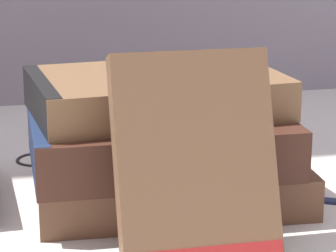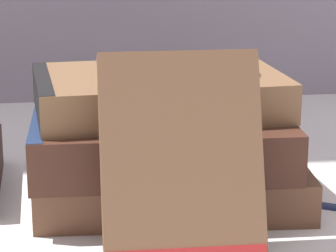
# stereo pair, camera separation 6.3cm
# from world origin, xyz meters

# --- Properties ---
(ground_plane) EXTENTS (3.00, 3.00, 0.00)m
(ground_plane) POSITION_xyz_m (0.00, 0.00, 0.00)
(ground_plane) COLOR silver
(book_flat_bottom) EXTENTS (0.23, 0.16, 0.04)m
(book_flat_bottom) POSITION_xyz_m (-0.00, 0.06, 0.02)
(book_flat_bottom) COLOR brown
(book_flat_bottom) RESTS_ON ground_plane
(book_flat_middle) EXTENTS (0.21, 0.15, 0.04)m
(book_flat_middle) POSITION_xyz_m (-0.02, 0.05, 0.05)
(book_flat_middle) COLOR #422319
(book_flat_middle) RESTS_ON book_flat_bottom
(book_flat_top) EXTENTS (0.21, 0.15, 0.03)m
(book_flat_top) POSITION_xyz_m (-0.02, 0.06, 0.09)
(book_flat_top) COLOR brown
(book_flat_top) RESTS_ON book_flat_middle
(book_leaning_front) EXTENTS (0.11, 0.07, 0.15)m
(book_leaning_front) POSITION_xyz_m (-0.01, -0.06, 0.07)
(book_leaning_front) COLOR brown
(book_leaning_front) RESTS_ON ground_plane
(pocket_watch) EXTENTS (0.05, 0.06, 0.01)m
(pocket_watch) POSITION_xyz_m (0.04, 0.05, 0.11)
(pocket_watch) COLOR silver
(pocket_watch) RESTS_ON book_flat_top
(reading_glasses) EXTENTS (0.10, 0.07, 0.00)m
(reading_glasses) POSITION_xyz_m (-0.08, 0.19, 0.00)
(reading_glasses) COLOR black
(reading_glasses) RESTS_ON ground_plane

